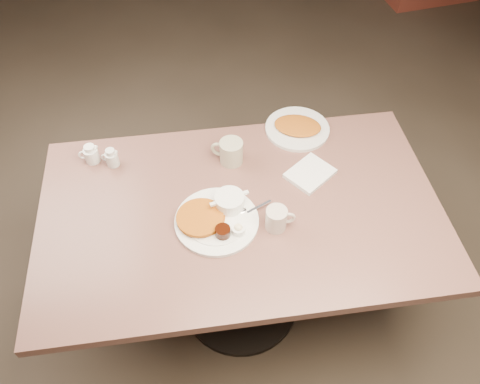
{
  "coord_description": "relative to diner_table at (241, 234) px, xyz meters",
  "views": [
    {
      "loc": [
        -0.15,
        -1.08,
        2.15
      ],
      "look_at": [
        0.0,
        0.02,
        0.82
      ],
      "focal_mm": 35.52,
      "sensor_mm": 36.0,
      "label": 1
    }
  ],
  "objects": [
    {
      "name": "hash_plate",
      "position": [
        0.3,
        0.39,
        0.18
      ],
      "size": [
        0.35,
        0.35,
        0.04
      ],
      "color": "silver",
      "rests_on": "diner_table"
    },
    {
      "name": "diner_table",
      "position": [
        0.0,
        0.0,
        0.0
      ],
      "size": [
        1.5,
        0.9,
        0.75
      ],
      "color": "#84564C",
      "rests_on": "ground"
    },
    {
      "name": "coffee_mug_far",
      "position": [
        -0.01,
        0.25,
        0.22
      ],
      "size": [
        0.14,
        0.12,
        0.1
      ],
      "color": "#B8B498",
      "rests_on": "diner_table"
    },
    {
      "name": "room",
      "position": [
        0.0,
        0.0,
        0.82
      ],
      "size": [
        7.04,
        8.04,
        2.84
      ],
      "color": "#4C3F33",
      "rests_on": "ground"
    },
    {
      "name": "creamer_left",
      "position": [
        -0.56,
        0.33,
        0.21
      ],
      "size": [
        0.09,
        0.08,
        0.08
      ],
      "color": "white",
      "rests_on": "diner_table"
    },
    {
      "name": "creamer_right",
      "position": [
        -0.48,
        0.29,
        0.21
      ],
      "size": [
        0.08,
        0.06,
        0.08
      ],
      "color": "white",
      "rests_on": "diner_table"
    },
    {
      "name": "main_plate",
      "position": [
        -0.09,
        -0.04,
        0.19
      ],
      "size": [
        0.4,
        0.38,
        0.07
      ],
      "color": "white",
      "rests_on": "diner_table"
    },
    {
      "name": "napkin",
      "position": [
        0.29,
        0.13,
        0.18
      ],
      "size": [
        0.22,
        0.21,
        0.02
      ],
      "color": "white",
      "rests_on": "diner_table"
    },
    {
      "name": "coffee_mug_near",
      "position": [
        0.12,
        -0.1,
        0.22
      ],
      "size": [
        0.11,
        0.08,
        0.09
      ],
      "color": "beige",
      "rests_on": "diner_table"
    }
  ]
}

